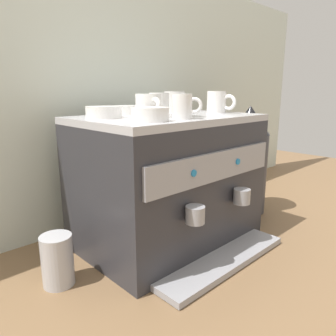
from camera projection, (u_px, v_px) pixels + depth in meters
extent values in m
plane|color=brown|center=(168.00, 238.00, 1.20)|extent=(4.00, 4.00, 0.00)
cube|color=silver|center=(113.00, 96.00, 1.30)|extent=(2.80, 0.03, 1.03)
cube|color=#2D2D33|center=(168.00, 183.00, 1.15)|extent=(0.62, 0.41, 0.43)
cube|color=#B7B7BC|center=(168.00, 119.00, 1.09)|extent=(0.62, 0.41, 0.02)
cube|color=#939399|center=(216.00, 167.00, 0.98)|extent=(0.57, 0.01, 0.09)
cylinder|color=#1E7AB7|center=(194.00, 173.00, 0.90)|extent=(0.02, 0.01, 0.02)
cylinder|color=#1E7AB7|center=(238.00, 162.00, 1.04)|extent=(0.02, 0.01, 0.02)
cube|color=#939399|center=(223.00, 261.00, 1.02)|extent=(0.53, 0.12, 0.02)
cylinder|color=#939399|center=(195.00, 215.00, 0.91)|extent=(0.06, 0.06, 0.05)
cylinder|color=#939399|center=(242.00, 196.00, 1.07)|extent=(0.06, 0.06, 0.05)
cylinder|color=white|center=(148.00, 106.00, 1.00)|extent=(0.08, 0.08, 0.07)
torus|color=white|center=(156.00, 106.00, 0.95)|extent=(0.03, 0.06, 0.06)
cylinder|color=white|center=(182.00, 107.00, 0.95)|extent=(0.06, 0.06, 0.07)
torus|color=white|center=(176.00, 106.00, 0.99)|extent=(0.03, 0.05, 0.05)
cylinder|color=white|center=(174.00, 102.00, 1.21)|extent=(0.08, 0.08, 0.08)
torus|color=white|center=(161.00, 102.00, 1.22)|extent=(0.04, 0.06, 0.06)
cylinder|color=white|center=(159.00, 104.00, 1.09)|extent=(0.07, 0.07, 0.08)
torus|color=white|center=(153.00, 104.00, 1.13)|extent=(0.03, 0.06, 0.05)
cylinder|color=white|center=(181.00, 105.00, 1.03)|extent=(0.06, 0.06, 0.07)
torus|color=white|center=(195.00, 105.00, 1.02)|extent=(0.03, 0.05, 0.05)
cylinder|color=white|center=(216.00, 102.00, 1.21)|extent=(0.07, 0.07, 0.08)
torus|color=white|center=(229.00, 102.00, 1.18)|extent=(0.03, 0.06, 0.06)
cylinder|color=white|center=(104.00, 112.00, 0.99)|extent=(0.11, 0.11, 0.04)
cylinder|color=white|center=(104.00, 116.00, 0.99)|extent=(0.06, 0.06, 0.01)
cylinder|color=white|center=(150.00, 114.00, 0.88)|extent=(0.11, 0.11, 0.04)
cylinder|color=white|center=(150.00, 119.00, 0.89)|extent=(0.06, 0.06, 0.01)
cylinder|color=white|center=(128.00, 110.00, 1.12)|extent=(0.10, 0.10, 0.03)
cylinder|color=white|center=(128.00, 114.00, 1.12)|extent=(0.06, 0.06, 0.01)
cylinder|color=#333338|center=(247.00, 173.00, 1.44)|extent=(0.17, 0.17, 0.35)
cone|color=black|center=(250.00, 120.00, 1.38)|extent=(0.17, 0.17, 0.12)
cylinder|color=#B7B7BC|center=(57.00, 260.00, 0.90)|extent=(0.09, 0.09, 0.15)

